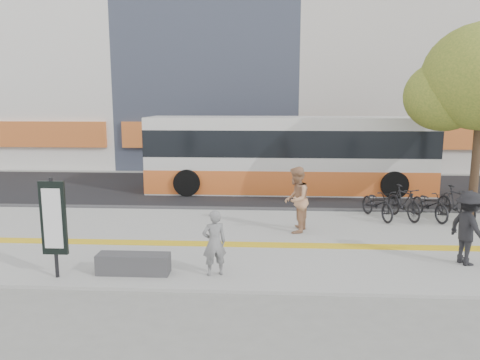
# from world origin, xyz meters

# --- Properties ---
(ground) EXTENTS (120.00, 120.00, 0.00)m
(ground) POSITION_xyz_m (0.00, 0.00, 0.00)
(ground) COLOR slate
(ground) RESTS_ON ground
(sidewalk) EXTENTS (40.00, 7.00, 0.08)m
(sidewalk) POSITION_xyz_m (0.00, 1.50, 0.04)
(sidewalk) COLOR gray
(sidewalk) RESTS_ON ground
(tactile_strip) EXTENTS (40.00, 0.45, 0.01)m
(tactile_strip) POSITION_xyz_m (0.00, 1.00, 0.09)
(tactile_strip) COLOR gold
(tactile_strip) RESTS_ON sidewalk
(street) EXTENTS (40.00, 8.00, 0.06)m
(street) POSITION_xyz_m (0.00, 9.00, 0.03)
(street) COLOR black
(street) RESTS_ON ground
(curb) EXTENTS (40.00, 0.25, 0.14)m
(curb) POSITION_xyz_m (0.00, 5.00, 0.07)
(curb) COLOR #3B3B3D
(curb) RESTS_ON ground
(bench) EXTENTS (1.60, 0.45, 0.45)m
(bench) POSITION_xyz_m (-2.60, -1.20, 0.30)
(bench) COLOR #3B3B3D
(bench) RESTS_ON sidewalk
(signboard) EXTENTS (0.55, 0.10, 2.20)m
(signboard) POSITION_xyz_m (-4.20, -1.51, 1.37)
(signboard) COLOR black
(signboard) RESTS_ON sidewalk
(bus) EXTENTS (11.69, 2.77, 3.11)m
(bus) POSITION_xyz_m (1.23, 8.50, 1.52)
(bus) COLOR silver
(bus) RESTS_ON street
(bicycle_row) EXTENTS (3.57, 1.96, 1.08)m
(bicycle_row) POSITION_xyz_m (5.12, 4.00, 0.59)
(bicycle_row) COLOR black
(bicycle_row) RESTS_ON sidewalk
(seated_woman) EXTENTS (0.62, 0.51, 1.46)m
(seated_woman) POSITION_xyz_m (-0.80, -1.18, 0.81)
(seated_woman) COLOR black
(seated_woman) RESTS_ON sidewalk
(pedestrian_tan) EXTENTS (0.94, 1.08, 1.91)m
(pedestrian_tan) POSITION_xyz_m (1.18, 2.30, 1.04)
(pedestrian_tan) COLOR tan
(pedestrian_tan) RESTS_ON sidewalk
(pedestrian_dark) EXTENTS (0.96, 1.27, 1.73)m
(pedestrian_dark) POSITION_xyz_m (5.02, -0.15, 0.95)
(pedestrian_dark) COLOR black
(pedestrian_dark) RESTS_ON sidewalk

